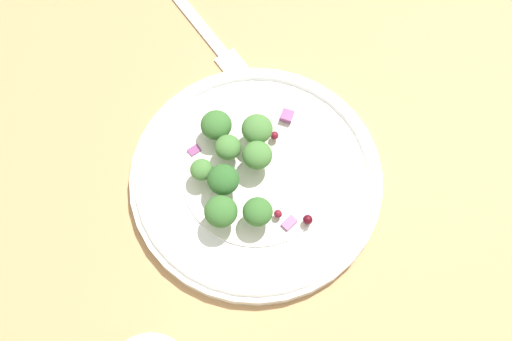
# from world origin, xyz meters

# --- Properties ---
(ground_plane) EXTENTS (1.80, 1.80, 0.02)m
(ground_plane) POSITION_xyz_m (0.00, 0.00, -0.01)
(ground_plane) COLOR tan
(plate) EXTENTS (0.24, 0.24, 0.02)m
(plate) POSITION_xyz_m (0.02, 0.01, 0.01)
(plate) COLOR white
(plate) RESTS_ON ground_plane
(dressing_pool) EXTENTS (0.14, 0.14, 0.00)m
(dressing_pool) POSITION_xyz_m (0.02, 0.01, 0.01)
(dressing_pool) COLOR white
(dressing_pool) RESTS_ON plate
(broccoli_floret_0) EXTENTS (0.02, 0.02, 0.02)m
(broccoli_floret_0) POSITION_xyz_m (0.07, 0.01, 0.03)
(broccoli_floret_0) COLOR #ADD18E
(broccoli_floret_0) RESTS_ON plate
(broccoli_floret_1) EXTENTS (0.03, 0.03, 0.03)m
(broccoli_floret_1) POSITION_xyz_m (0.02, 0.00, 0.04)
(broccoli_floret_1) COLOR #ADD18E
(broccoli_floret_1) RESTS_ON plate
(broccoli_floret_2) EXTENTS (0.03, 0.03, 0.03)m
(broccoli_floret_2) POSITION_xyz_m (0.05, -0.03, 0.03)
(broccoli_floret_2) COLOR #ADD18E
(broccoli_floret_2) RESTS_ON plate
(broccoli_floret_3) EXTENTS (0.03, 0.03, 0.03)m
(broccoli_floret_3) POSITION_xyz_m (0.02, -0.03, 0.04)
(broccoli_floret_3) COLOR #ADD18E
(broccoli_floret_3) RESTS_ON plate
(broccoli_floret_4) EXTENTS (0.02, 0.02, 0.02)m
(broccoli_floret_4) POSITION_xyz_m (0.04, -0.01, 0.03)
(broccoli_floret_4) COLOR #9EC684
(broccoli_floret_4) RESTS_ON plate
(broccoli_floret_5) EXTENTS (0.03, 0.03, 0.03)m
(broccoli_floret_5) POSITION_xyz_m (0.05, 0.02, 0.04)
(broccoli_floret_5) COLOR #9EC684
(broccoli_floret_5) RESTS_ON plate
(broccoli_floret_6) EXTENTS (0.03, 0.03, 0.03)m
(broccoli_floret_6) POSITION_xyz_m (0.02, 0.05, 0.03)
(broccoli_floret_6) COLOR #ADD18E
(broccoli_floret_6) RESTS_ON plate
(broccoli_floret_7) EXTENTS (0.03, 0.03, 0.03)m
(broccoli_floret_7) POSITION_xyz_m (0.05, 0.05, 0.04)
(broccoli_floret_7) COLOR #8EB77A
(broccoli_floret_7) RESTS_ON plate
(cranberry_0) EXTENTS (0.01, 0.01, 0.01)m
(cranberry_0) POSITION_xyz_m (-0.00, 0.05, 0.02)
(cranberry_0) COLOR maroon
(cranberry_0) RESTS_ON plate
(cranberry_1) EXTENTS (0.01, 0.01, 0.01)m
(cranberry_1) POSITION_xyz_m (-0.03, 0.06, 0.02)
(cranberry_1) COLOR #4C0A14
(cranberry_1) RESTS_ON plate
(cranberry_2) EXTENTS (0.01, 0.01, 0.01)m
(cranberry_2) POSITION_xyz_m (0.00, -0.03, 0.02)
(cranberry_2) COLOR maroon
(cranberry_2) RESTS_ON plate
(onion_bit_0) EXTENTS (0.02, 0.02, 0.00)m
(onion_bit_0) POSITION_xyz_m (-0.01, 0.06, 0.01)
(onion_bit_0) COLOR #934C84
(onion_bit_0) RESTS_ON plate
(onion_bit_1) EXTENTS (0.01, 0.01, 0.00)m
(onion_bit_1) POSITION_xyz_m (0.08, -0.02, 0.01)
(onion_bit_1) COLOR #843D75
(onion_bit_1) RESTS_ON plate
(onion_bit_2) EXTENTS (0.01, 0.01, 0.01)m
(onion_bit_2) POSITION_xyz_m (-0.01, -0.05, 0.02)
(onion_bit_2) COLOR #843D75
(onion_bit_2) RESTS_ON plate
(fork) EXTENTS (0.12, 0.16, 0.01)m
(fork) POSITION_xyz_m (0.07, -0.17, 0.00)
(fork) COLOR silver
(fork) RESTS_ON ground_plane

